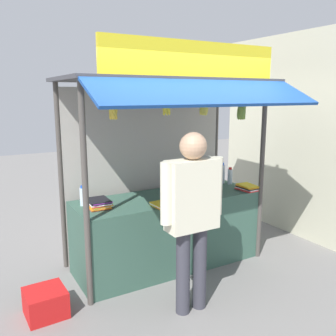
# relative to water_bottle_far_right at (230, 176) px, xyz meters

# --- Properties ---
(ground_plane) EXTENTS (20.00, 20.00, 0.00)m
(ground_plane) POSITION_rel_water_bottle_far_right_xyz_m (-1.05, -0.11, -0.99)
(ground_plane) COLOR slate
(stall_counter) EXTENTS (2.27, 0.79, 0.88)m
(stall_counter) POSITION_rel_water_bottle_far_right_xyz_m (-1.05, -0.11, -0.55)
(stall_counter) COLOR #385B4C
(stall_counter) RESTS_ON ground
(stall_structure) EXTENTS (2.47, 1.69, 2.62)m
(stall_structure) POSITION_rel_water_bottle_far_right_xyz_m (-1.05, 0.04, 0.62)
(stall_structure) COLOR #4C4742
(stall_structure) RESTS_ON ground
(water_bottle_far_right) EXTENTS (0.07, 0.07, 0.24)m
(water_bottle_far_right) POSITION_rel_water_bottle_far_right_xyz_m (0.00, 0.00, 0.00)
(water_bottle_far_right) COLOR silver
(water_bottle_far_right) RESTS_ON stall_counter
(water_bottle_center) EXTENTS (0.06, 0.06, 0.23)m
(water_bottle_center) POSITION_rel_water_bottle_far_right_xyz_m (-2.06, 0.04, -0.00)
(water_bottle_center) COLOR silver
(water_bottle_center) RESTS_ON stall_counter
(water_bottle_rear_center) EXTENTS (0.08, 0.08, 0.29)m
(water_bottle_rear_center) POSITION_rel_water_bottle_far_right_xyz_m (-0.07, 0.10, 0.03)
(water_bottle_rear_center) COLOR silver
(water_bottle_rear_center) RESTS_ON stall_counter
(magazine_stack_right) EXTENTS (0.20, 0.25, 0.05)m
(magazine_stack_right) POSITION_rel_water_bottle_far_right_xyz_m (-0.89, -0.39, -0.09)
(magazine_stack_right) COLOR purple
(magazine_stack_right) RESTS_ON stall_counter
(magazine_stack_left) EXTENTS (0.22, 0.30, 0.07)m
(magazine_stack_left) POSITION_rel_water_bottle_far_right_xyz_m (-0.01, -0.37, -0.08)
(magazine_stack_left) COLOR red
(magazine_stack_left) RESTS_ON stall_counter
(magazine_stack_far_left) EXTENTS (0.25, 0.31, 0.09)m
(magazine_stack_far_left) POSITION_rel_water_bottle_far_right_xyz_m (-1.93, -0.12, -0.06)
(magazine_stack_far_left) COLOR red
(magazine_stack_far_left) RESTS_ON stall_counter
(magazine_stack_back_left) EXTENTS (0.21, 0.26, 0.04)m
(magazine_stack_back_left) POSITION_rel_water_bottle_far_right_xyz_m (-1.31, -0.44, -0.09)
(magazine_stack_back_left) COLOR yellow
(magazine_stack_back_left) RESTS_ON stall_counter
(banana_bunch_inner_left) EXTENTS (0.11, 0.11, 0.27)m
(banana_bunch_inner_left) POSITION_rel_water_bottle_far_right_xyz_m (-0.89, -0.60, 0.97)
(banana_bunch_inner_left) COLOR #332D23
(banana_bunch_leftmost) EXTENTS (0.12, 0.12, 0.33)m
(banana_bunch_leftmost) POSITION_rel_water_bottle_far_right_xyz_m (-0.36, -0.60, 0.90)
(banana_bunch_leftmost) COLOR #332D23
(banana_bunch_rightmost) EXTENTS (0.09, 0.10, 0.25)m
(banana_bunch_rightmost) POSITION_rel_water_bottle_far_right_xyz_m (-1.35, -0.60, 0.98)
(banana_bunch_rightmost) COLOR #332D23
(banana_bunch_inner_right) EXTENTS (0.09, 0.09, 0.28)m
(banana_bunch_inner_right) POSITION_rel_water_bottle_far_right_xyz_m (-1.92, -0.60, 0.94)
(banana_bunch_inner_right) COLOR #332D23
(vendor_person) EXTENTS (0.67, 0.25, 1.77)m
(vendor_person) POSITION_rel_water_bottle_far_right_xyz_m (-1.34, -1.08, 0.07)
(vendor_person) COLOR #383842
(vendor_person) RESTS_ON ground
(plastic_crate) EXTENTS (0.38, 0.38, 0.26)m
(plastic_crate) POSITION_rel_water_bottle_far_right_xyz_m (-2.61, -0.46, -0.86)
(plastic_crate) COLOR red
(plastic_crate) RESTS_ON ground
(neighbour_wall) EXTENTS (0.20, 2.40, 2.98)m
(neighbour_wall) POSITION_rel_water_bottle_far_right_xyz_m (1.21, 0.19, 0.49)
(neighbour_wall) COLOR beige
(neighbour_wall) RESTS_ON ground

